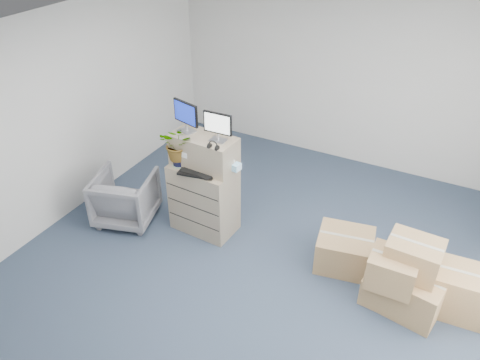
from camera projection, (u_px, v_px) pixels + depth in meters
name	position (u px, v px, depth m)	size (l,w,h in m)	color
ground	(251.00, 289.00, 5.51)	(7.00, 7.00, 0.00)	#263245
wall_back	(352.00, 80.00, 7.36)	(6.00, 0.02, 2.80)	beige
filing_cabinet_lower	(204.00, 198.00, 6.23)	(0.83, 0.51, 0.97)	tan
filing_cabinet_upper	(204.00, 151.00, 5.88)	(0.83, 0.42, 0.42)	tan
monitor_left	(186.00, 115.00, 5.76)	(0.40, 0.20, 0.40)	#99999E
monitor_right	(218.00, 125.00, 5.56)	(0.37, 0.15, 0.37)	#99999E
headphones	(213.00, 146.00, 5.50)	(0.13, 0.13, 0.01)	black
keyboard	(197.00, 173.00, 5.82)	(0.46, 0.19, 0.02)	black
mouse	(217.00, 177.00, 5.73)	(0.09, 0.06, 0.03)	silver
water_bottle	(208.00, 157.00, 5.91)	(0.08, 0.08, 0.27)	gray
phone_dock	(199.00, 162.00, 6.00)	(0.05, 0.04, 0.11)	silver
external_drive	(227.00, 168.00, 5.89)	(0.17, 0.13, 0.05)	black
tissue_box	(232.00, 165.00, 5.81)	(0.23, 0.12, 0.09)	#46B2F0
potted_plant	(178.00, 148.00, 5.87)	(0.47, 0.51, 0.44)	#8AA685
office_chair	(125.00, 195.00, 6.44)	(0.77, 0.72, 0.79)	slate
cardboard_boxes	(402.00, 275.00, 5.25)	(2.03, 1.05, 0.88)	#9E7A4C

